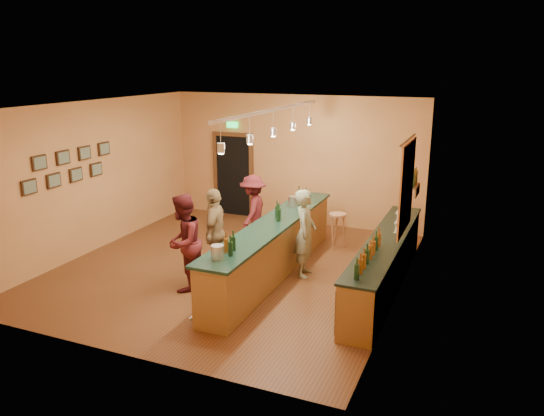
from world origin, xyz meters
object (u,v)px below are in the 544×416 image
at_px(back_counter, 385,263).
at_px(bartender, 305,233).
at_px(customer_b, 215,232).
at_px(customer_a, 183,242).
at_px(customer_c, 253,211).
at_px(tasting_bar, 273,245).
at_px(bar_stool, 338,220).

height_order(back_counter, bartender, bartender).
xyz_separation_m(back_counter, bartender, (-1.53, 0.03, 0.36)).
bearing_deg(bartender, customer_b, 100.76).
height_order(customer_a, customer_c, customer_a).
bearing_deg(customer_b, bartender, 98.48).
bearing_deg(customer_a, customer_b, 157.12).
xyz_separation_m(back_counter, tasting_bar, (-2.09, -0.18, 0.12)).
relative_size(bartender, customer_c, 1.05).
distance_m(customer_b, customer_c, 1.79).
xyz_separation_m(bartender, bar_stool, (0.14, 1.74, -0.20)).
bearing_deg(customer_a, customer_c, 168.18).
distance_m(back_counter, bartender, 1.57).
relative_size(bartender, bar_stool, 2.16).
relative_size(tasting_bar, customer_a, 2.91).
distance_m(customer_a, bar_stool, 3.72).
xyz_separation_m(tasting_bar, customer_c, (-1.04, 1.36, 0.20)).
xyz_separation_m(tasting_bar, customer_b, (-1.01, -0.43, 0.25)).
bearing_deg(customer_c, bartender, 46.82).
relative_size(tasting_bar, bartender, 3.02).
bearing_deg(customer_b, customer_c, 167.63).
bearing_deg(back_counter, customer_c, 159.35).
distance_m(tasting_bar, customer_c, 1.73).
bearing_deg(bar_stool, back_counter, -51.97).
distance_m(bartender, customer_c, 1.98).
bearing_deg(back_counter, customer_b, -168.91).
height_order(back_counter, customer_c, customer_c).
distance_m(bartender, customer_b, 1.70).
bearing_deg(tasting_bar, customer_b, -157.05).
distance_m(tasting_bar, bar_stool, 2.07).
xyz_separation_m(customer_a, customer_c, (0.17, 2.58, -0.07)).
xyz_separation_m(tasting_bar, bar_stool, (0.71, 1.95, 0.03)).
distance_m(customer_a, customer_b, 0.82).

